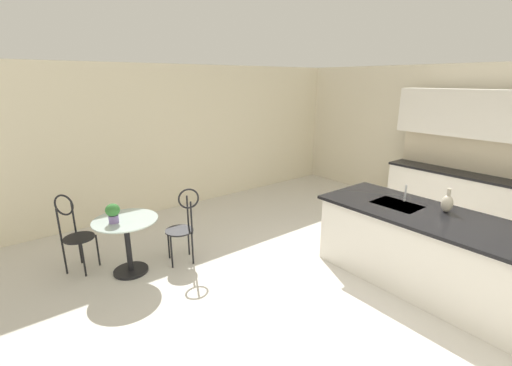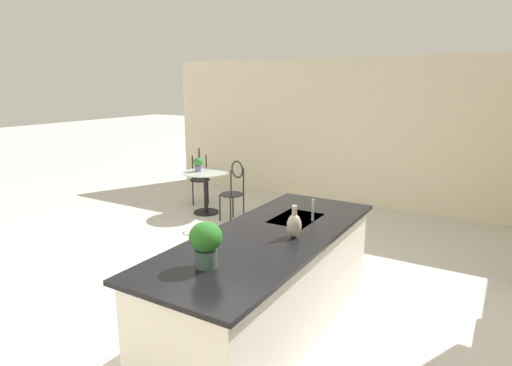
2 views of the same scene
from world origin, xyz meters
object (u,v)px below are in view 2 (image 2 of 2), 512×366
vase_on_counter (294,225)px  chair_near_window (234,188)px  bistro_table (206,188)px  potted_plant_counter_far (206,242)px  potted_plant_on_table (198,163)px  chair_by_island (200,173)px

vase_on_counter → chair_near_window: bearing=-136.8°
bistro_table → potted_plant_counter_far: size_ratio=2.33×
chair_near_window → vase_on_counter: vase_on_counter is taller
chair_near_window → potted_plant_on_table: chair_near_window is taller
potted_plant_counter_far → chair_near_window: bearing=-149.2°
bistro_table → potted_plant_counter_far: potted_plant_counter_far is taller
potted_plant_on_table → potted_plant_counter_far: bearing=39.2°
bistro_table → potted_plant_counter_far: (3.46, 2.67, 0.67)m
chair_near_window → potted_plant_counter_far: (3.30, 1.97, 0.54)m
potted_plant_on_table → potted_plant_counter_far: potted_plant_counter_far is taller
bistro_table → potted_plant_on_table: potted_plant_on_table is taller
potted_plant_on_table → potted_plant_counter_far: 4.46m
bistro_table → potted_plant_on_table: 0.45m
chair_near_window → potted_plant_counter_far: 3.88m
chair_by_island → bistro_table: bearing=46.2°
chair_near_window → potted_plant_counter_far: size_ratio=3.03×
bistro_table → vase_on_counter: 3.95m
bistro_table → chair_near_window: chair_near_window is taller
bistro_table → chair_near_window: 0.74m
vase_on_counter → potted_plant_on_table: bearing=-129.5°
chair_by_island → vase_on_counter: 4.64m
bistro_table → potted_plant_counter_far: bearing=37.6°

